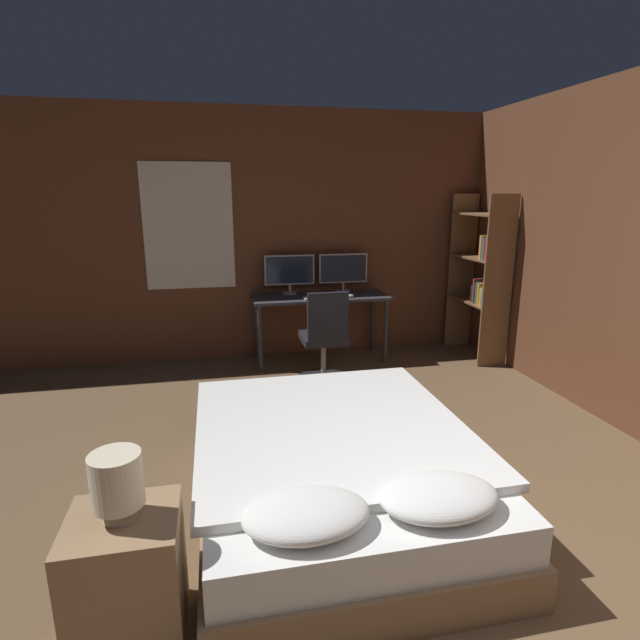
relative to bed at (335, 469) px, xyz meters
name	(u,v)px	position (x,y,z in m)	size (l,w,h in m)	color
wall_back	(317,236)	(0.52, 3.02, 1.11)	(12.00, 0.08, 2.70)	brown
bed	(335,469)	(0.00, 0.00, 0.00)	(1.57, 1.98, 0.56)	#846647
nightstand	(128,578)	(-1.04, -0.69, 0.04)	(0.44, 0.41, 0.56)	#997551
bedside_lamp	(117,481)	(-1.04, -0.69, 0.49)	(0.20, 0.20, 0.28)	gray
desk	(320,304)	(0.48, 2.67, 0.39)	(1.47, 0.56, 0.73)	#38383D
monitor_left	(290,271)	(0.17, 2.85, 0.74)	(0.55, 0.16, 0.43)	#B7B7BC
monitor_right	(343,270)	(0.78, 2.85, 0.74)	(0.55, 0.16, 0.43)	#B7B7BC
keyboard	(323,298)	(0.48, 2.49, 0.50)	(0.42, 0.13, 0.02)	#B7B7BC
computer_mouse	(351,296)	(0.78, 2.49, 0.51)	(0.07, 0.05, 0.04)	#B7B7BC
office_chair	(325,347)	(0.37, 1.96, 0.13)	(0.52, 0.52, 0.93)	black
bookshelf	(483,272)	(2.25, 2.40, 0.74)	(0.33, 0.82, 1.81)	brown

